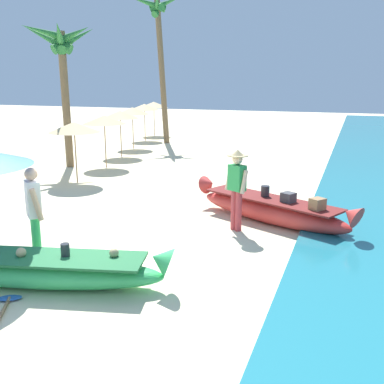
{
  "coord_description": "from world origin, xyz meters",
  "views": [
    {
      "loc": [
        4.72,
        -6.59,
        3.23
      ],
      "look_at": [
        1.55,
        2.31,
        0.9
      ],
      "focal_mm": 43.37,
      "sensor_mm": 36.0,
      "label": 1
    }
  ],
  "objects_px": {
    "palm_tree_leaning_seaward": "(61,52)",
    "boat_green_foreground": "(36,269)",
    "boat_red_midground": "(271,209)",
    "person_vendor_hatted": "(237,184)",
    "palm_tree_tall_inland": "(158,28)",
    "person_tourist_customer": "(34,210)",
    "paddle": "(0,316)"
  },
  "relations": [
    {
      "from": "palm_tree_leaning_seaward",
      "to": "boat_green_foreground",
      "type": "bearing_deg",
      "value": -58.49
    },
    {
      "from": "boat_red_midground",
      "to": "person_vendor_hatted",
      "type": "relative_size",
      "value": 2.3
    },
    {
      "from": "person_vendor_hatted",
      "to": "boat_green_foreground",
      "type": "bearing_deg",
      "value": -121.24
    },
    {
      "from": "palm_tree_tall_inland",
      "to": "palm_tree_leaning_seaward",
      "type": "height_order",
      "value": "palm_tree_tall_inland"
    },
    {
      "from": "person_tourist_customer",
      "to": "boat_red_midground",
      "type": "bearing_deg",
      "value": 47.46
    },
    {
      "from": "boat_red_midground",
      "to": "palm_tree_leaning_seaward",
      "type": "height_order",
      "value": "palm_tree_leaning_seaward"
    },
    {
      "from": "person_vendor_hatted",
      "to": "person_tourist_customer",
      "type": "bearing_deg",
      "value": -133.47
    },
    {
      "from": "palm_tree_tall_inland",
      "to": "boat_green_foreground",
      "type": "bearing_deg",
      "value": -73.18
    },
    {
      "from": "person_tourist_customer",
      "to": "palm_tree_tall_inland",
      "type": "bearing_deg",
      "value": 105.67
    },
    {
      "from": "person_tourist_customer",
      "to": "paddle",
      "type": "height_order",
      "value": "person_tourist_customer"
    },
    {
      "from": "boat_green_foreground",
      "to": "boat_red_midground",
      "type": "height_order",
      "value": "boat_red_midground"
    },
    {
      "from": "person_tourist_customer",
      "to": "palm_tree_tall_inland",
      "type": "height_order",
      "value": "palm_tree_tall_inland"
    },
    {
      "from": "palm_tree_tall_inland",
      "to": "boat_red_midground",
      "type": "bearing_deg",
      "value": -56.1
    },
    {
      "from": "person_tourist_customer",
      "to": "paddle",
      "type": "bearing_deg",
      "value": -67.42
    },
    {
      "from": "boat_green_foreground",
      "to": "person_tourist_customer",
      "type": "height_order",
      "value": "person_tourist_customer"
    },
    {
      "from": "boat_green_foreground",
      "to": "boat_red_midground",
      "type": "xyz_separation_m",
      "value": [
        2.92,
        4.56,
        0.04
      ]
    },
    {
      "from": "palm_tree_tall_inland",
      "to": "paddle",
      "type": "xyz_separation_m",
      "value": [
        5.08,
        -17.24,
        -5.56
      ]
    },
    {
      "from": "boat_green_foreground",
      "to": "paddle",
      "type": "xyz_separation_m",
      "value": [
        0.18,
        -1.05,
        -0.25
      ]
    },
    {
      "from": "person_vendor_hatted",
      "to": "boat_red_midground",
      "type": "bearing_deg",
      "value": 51.34
    },
    {
      "from": "boat_green_foreground",
      "to": "palm_tree_leaning_seaward",
      "type": "height_order",
      "value": "palm_tree_leaning_seaward"
    },
    {
      "from": "person_vendor_hatted",
      "to": "palm_tree_leaning_seaward",
      "type": "distance_m",
      "value": 9.79
    },
    {
      "from": "boat_red_midground",
      "to": "person_tourist_customer",
      "type": "distance_m",
      "value": 5.2
    },
    {
      "from": "person_tourist_customer",
      "to": "paddle",
      "type": "distance_m",
      "value": 2.18
    },
    {
      "from": "person_tourist_customer",
      "to": "boat_green_foreground",
      "type": "bearing_deg",
      "value": -53.36
    },
    {
      "from": "boat_red_midground",
      "to": "paddle",
      "type": "relative_size",
      "value": 2.42
    },
    {
      "from": "person_vendor_hatted",
      "to": "paddle",
      "type": "relative_size",
      "value": 1.05
    },
    {
      "from": "person_vendor_hatted",
      "to": "palm_tree_tall_inland",
      "type": "distance_m",
      "value": 15.05
    },
    {
      "from": "boat_red_midground",
      "to": "palm_tree_tall_inland",
      "type": "height_order",
      "value": "palm_tree_tall_inland"
    },
    {
      "from": "palm_tree_leaning_seaward",
      "to": "paddle",
      "type": "xyz_separation_m",
      "value": [
        5.64,
        -9.94,
        -4.1
      ]
    },
    {
      "from": "boat_green_foreground",
      "to": "palm_tree_leaning_seaward",
      "type": "distance_m",
      "value": 11.12
    },
    {
      "from": "boat_red_midground",
      "to": "palm_tree_tall_inland",
      "type": "xyz_separation_m",
      "value": [
        -7.81,
        11.63,
        5.28
      ]
    },
    {
      "from": "palm_tree_tall_inland",
      "to": "person_tourist_customer",
      "type": "bearing_deg",
      "value": -74.33
    }
  ]
}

